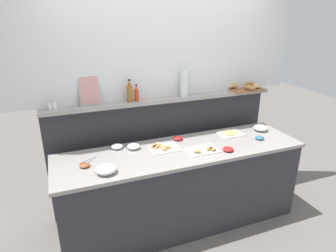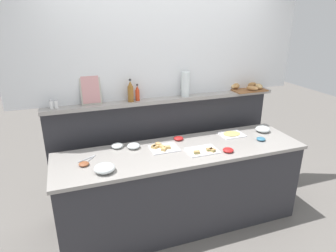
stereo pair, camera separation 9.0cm
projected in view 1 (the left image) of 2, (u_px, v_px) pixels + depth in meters
ground_plane at (162, 192)px, 3.78m from camera, size 12.00×12.00×0.00m
buffet_counter at (181, 187)px, 3.10m from camera, size 2.51×0.70×0.88m
back_ledge_unit at (164, 147)px, 3.47m from camera, size 2.59×0.22×1.30m
upper_wall_panel at (162, 35)px, 3.04m from camera, size 3.19×0.08×1.30m
sandwich_platter_front at (203, 150)px, 2.91m from camera, size 0.31×0.21×0.04m
sandwich_platter_rear at (163, 148)px, 2.95m from camera, size 0.28×0.22×0.04m
cold_cuts_platter at (230, 133)px, 3.31m from camera, size 0.26×0.22×0.02m
glass_bowl_large at (261, 128)px, 3.41m from camera, size 0.16×0.16×0.07m
glass_bowl_medium at (106, 169)px, 2.50m from camera, size 0.18×0.18×0.07m
glass_bowl_small at (134, 147)px, 2.95m from camera, size 0.13×0.13×0.05m
glass_bowl_extra at (117, 147)px, 2.95m from camera, size 0.12×0.12×0.05m
condiment_bowl_red at (260, 138)px, 3.18m from camera, size 0.10×0.10×0.03m
condiment_bowl_dark at (228, 149)px, 2.90m from camera, size 0.11×0.11×0.04m
condiment_bowl_cream at (85, 165)px, 2.60m from camera, size 0.09×0.09×0.03m
condiment_bowl_teal at (178, 138)px, 3.16m from camera, size 0.10×0.10×0.04m
serving_tongs at (89, 160)px, 2.71m from camera, size 0.17×0.15×0.01m
hot_sauce_bottle at (137, 94)px, 3.05m from camera, size 0.04×0.04×0.18m
vinegar_bottle_amber at (130, 92)px, 3.01m from camera, size 0.06×0.06×0.24m
salt_shaker at (50, 106)px, 2.77m from camera, size 0.03×0.03×0.09m
pepper_shaker at (55, 105)px, 2.79m from camera, size 0.03×0.03×0.09m
bread_basket at (244, 86)px, 3.54m from camera, size 0.42×0.33×0.08m
framed_picture at (90, 90)px, 2.90m from camera, size 0.20×0.08×0.29m
water_carafe at (184, 84)px, 3.21m from camera, size 0.09×0.09×0.27m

